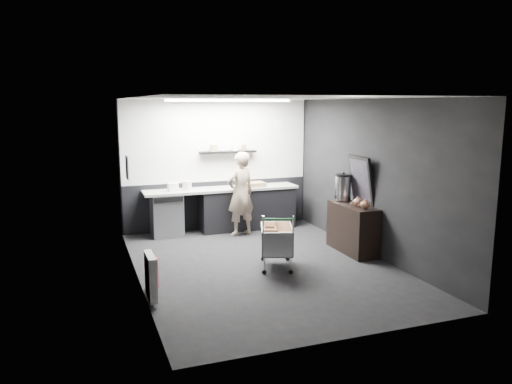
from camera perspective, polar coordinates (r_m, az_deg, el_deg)
name	(u,v)px	position (r m, az deg, el deg)	size (l,w,h in m)	color
floor	(263,265)	(8.26, 0.81, -8.37)	(5.50, 5.50, 0.00)	black
ceiling	(263,98)	(7.84, 0.86, 10.70)	(5.50, 5.50, 0.00)	silver
wall_back	(217,164)	(10.53, -4.46, 3.16)	(5.50, 5.50, 0.00)	black
wall_front	(353,222)	(5.50, 11.01, -3.42)	(5.50, 5.50, 0.00)	black
wall_left	(135,192)	(7.48, -13.65, 0.05)	(5.50, 5.50, 0.00)	black
wall_right	(372,178)	(8.84, 13.07, 1.59)	(5.50, 5.50, 0.00)	black
kitchen_wall_panel	(217,141)	(10.46, -4.47, 5.86)	(3.95, 0.02, 1.70)	silver
dado_panel	(218,204)	(10.65, -4.37, -1.40)	(3.95, 0.02, 1.00)	black
floating_shelf	(228,152)	(10.43, -3.23, 4.60)	(1.20, 0.22, 0.04)	black
wall_clock	(280,125)	(10.89, 2.71, 7.63)	(0.20, 0.20, 0.03)	white
poster	(127,167)	(8.73, -14.53, 2.75)	(0.02, 0.30, 0.40)	silver
poster_red_band	(127,163)	(8.73, -14.51, 3.21)	(0.01, 0.22, 0.10)	red
radiator	(151,276)	(6.87, -11.95, -9.40)	(0.10, 0.50, 0.60)	white
ceiling_strip	(229,101)	(9.59, -3.11, 10.40)	(2.40, 0.20, 0.04)	white
prep_counter	(228,209)	(10.40, -3.19, -1.90)	(3.20, 0.61, 0.90)	black
person	(241,194)	(9.94, -1.76, -0.20)	(0.61, 0.40, 1.68)	beige
shopping_cart	(276,241)	(8.05, 2.34, -5.65)	(0.74, 0.99, 0.91)	silver
sideboard	(352,222)	(9.04, 10.97, -3.33)	(0.49, 1.14, 1.71)	black
fire_extinguisher	(153,271)	(7.35, -11.73, -8.88)	(0.16, 0.16, 0.53)	red
cardboard_box	(254,184)	(10.43, -0.27, 0.87)	(0.45, 0.34, 0.09)	olive
pink_tub	(187,186)	(10.10, -7.88, 0.73)	(0.18, 0.18, 0.18)	beige
white_container	(173,187)	(9.99, -9.46, 0.56)	(0.19, 0.15, 0.17)	white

